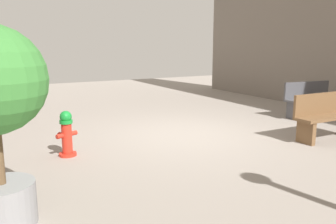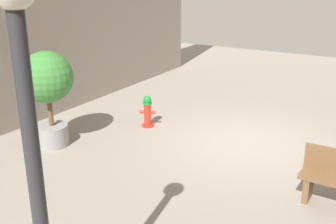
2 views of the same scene
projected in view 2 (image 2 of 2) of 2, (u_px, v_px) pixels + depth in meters
ground_plane at (248, 144)px, 9.17m from camera, size 23.40×23.40×0.00m
fire_hydrant at (148, 111)px, 10.13m from camera, size 0.40×0.38×0.81m
planter_tree at (48, 86)px, 8.68m from camera, size 1.13×1.13×2.15m
street_lamp at (31, 141)px, 3.38m from camera, size 0.36×0.36×3.77m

